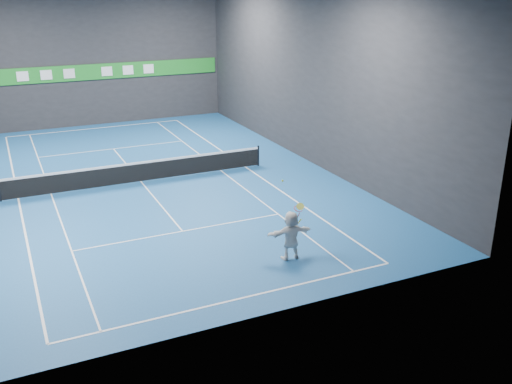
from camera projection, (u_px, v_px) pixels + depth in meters
name	position (u px, v px, depth m)	size (l,w,h in m)	color
ground	(141.00, 182.00, 27.27)	(26.00, 26.00, 0.00)	#194F8A
wall_back	(86.00, 57.00, 36.80)	(18.00, 0.10, 9.00)	#262629
wall_front	(255.00, 166.00, 14.65)	(18.00, 0.10, 9.00)	#262629
wall_right	(308.00, 75.00, 29.28)	(0.10, 26.00, 9.00)	#262629
baseline_near	(239.00, 299.00, 17.14)	(10.98, 0.08, 0.01)	white
baseline_far	(96.00, 128.00, 37.40)	(10.98, 0.08, 0.01)	white
sideline_doubles_left	(18.00, 199.00, 25.10)	(0.08, 23.78, 0.01)	white
sideline_doubles_right	(246.00, 167.00, 29.44)	(0.08, 23.78, 0.01)	white
sideline_singles_left	(51.00, 194.00, 25.65)	(0.06, 23.78, 0.01)	white
sideline_singles_right	(221.00, 171.00, 28.89)	(0.06, 23.78, 0.01)	white
service_line_near	(183.00, 231.00, 21.82)	(8.23, 0.06, 0.01)	white
service_line_far	(113.00, 149.00, 32.72)	(8.23, 0.06, 0.01)	white
center_service_line	(141.00, 182.00, 27.27)	(0.06, 12.80, 0.01)	white
player	(291.00, 235.00, 19.38)	(1.60, 0.51, 1.73)	silver
tennis_ball	(283.00, 181.00, 18.67)	(0.07, 0.07, 0.07)	yellow
tennis_net	(140.00, 171.00, 27.09)	(12.50, 0.10, 1.07)	black
sponsor_banner	(88.00, 72.00, 37.09)	(17.64, 0.11, 1.00)	#1E8A27
tennis_racket	(299.00, 210.00, 19.25)	(0.47, 0.40, 0.79)	#AE1217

